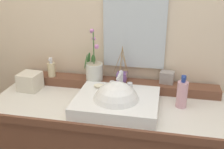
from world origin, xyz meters
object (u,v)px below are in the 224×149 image
(soap_bar, at_px, (99,86))
(potted_plant, at_px, (94,69))
(tissue_box, at_px, (30,81))
(lotion_bottle, at_px, (182,94))
(reed_diffuser, at_px, (122,76))
(trinket_box, at_px, (167,77))
(sink_basin, at_px, (116,104))
(soap_dispenser, at_px, (51,69))

(soap_bar, relative_size, potted_plant, 0.21)
(potted_plant, bearing_deg, soap_bar, -63.22)
(tissue_box, bearing_deg, lotion_bottle, -2.58)
(reed_diffuser, distance_m, trinket_box, 0.29)
(sink_basin, distance_m, tissue_box, 0.63)
(trinket_box, distance_m, lotion_bottle, 0.22)
(tissue_box, bearing_deg, soap_dispenser, 45.84)
(trinket_box, bearing_deg, sink_basin, -123.90)
(potted_plant, height_order, lotion_bottle, potted_plant)
(potted_plant, xyz_separation_m, lotion_bottle, (0.56, -0.16, -0.05))
(potted_plant, relative_size, soap_dispenser, 2.54)
(trinket_box, xyz_separation_m, tissue_box, (-0.88, -0.16, -0.04))
(reed_diffuser, distance_m, tissue_box, 0.61)
(soap_bar, xyz_separation_m, tissue_box, (-0.48, 0.02, -0.02))
(potted_plant, distance_m, tissue_box, 0.43)
(reed_diffuser, bearing_deg, potted_plant, -174.96)
(soap_bar, bearing_deg, trinket_box, 23.93)
(trinket_box, bearing_deg, tissue_box, -161.23)
(reed_diffuser, bearing_deg, sink_basin, -86.75)
(lotion_bottle, bearing_deg, soap_dispenser, 169.89)
(soap_dispenser, height_order, trinket_box, soap_dispenser)
(soap_bar, xyz_separation_m, trinket_box, (0.41, 0.18, 0.02))
(potted_plant, bearing_deg, lotion_bottle, -15.66)
(sink_basin, distance_m, soap_dispenser, 0.57)
(soap_dispenser, relative_size, tissue_box, 1.02)
(soap_dispenser, height_order, reed_diffuser, reed_diffuser)
(sink_basin, height_order, tissue_box, sink_basin)
(soap_dispenser, xyz_separation_m, tissue_box, (-0.11, -0.11, -0.05))
(sink_basin, height_order, soap_dispenser, soap_dispenser)
(soap_bar, bearing_deg, soap_dispenser, 160.12)
(sink_basin, bearing_deg, reed_diffuser, 93.25)
(lotion_bottle, bearing_deg, trinket_box, 113.91)
(soap_dispenser, bearing_deg, lotion_bottle, -10.11)
(trinket_box, xyz_separation_m, lotion_bottle, (0.09, -0.20, -0.01))
(sink_basin, bearing_deg, lotion_bottle, 15.23)
(lotion_bottle, xyz_separation_m, tissue_box, (-0.97, 0.04, -0.03))
(reed_diffuser, bearing_deg, soap_dispenser, -177.62)
(sink_basin, xyz_separation_m, reed_diffuser, (-0.02, 0.27, 0.06))
(soap_dispenser, bearing_deg, sink_basin, -26.84)
(soap_bar, xyz_separation_m, soap_dispenser, (-0.37, 0.13, 0.03))
(soap_bar, relative_size, trinket_box, 0.81)
(soap_dispenser, bearing_deg, soap_bar, -19.88)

